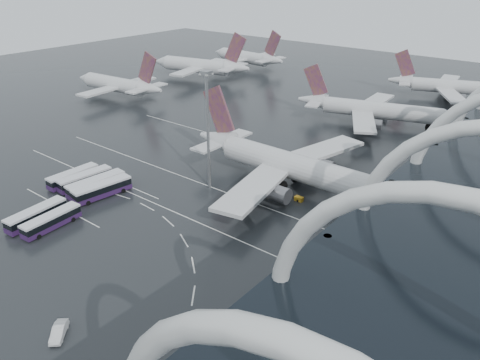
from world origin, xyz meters
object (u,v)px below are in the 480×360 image
Objects in this scene: jet_remote_far at (248,58)px; gse_cart_belly_c at (242,191)px; gse_cart_belly_d at (383,214)px; gse_cart_belly_e at (349,180)px; airliner_main at (294,167)px; jet_remote_west at (120,85)px; van_curve_c at (59,331)px; bus_row_far_c at (51,221)px; bus_row_near_a at (73,177)px; bus_row_far_b at (36,215)px; gse_cart_belly_a at (299,199)px; airliner_gate_b at (373,110)px; bus_row_near_d at (102,189)px; bus_row_near_c at (96,184)px; airliner_gate_c at (452,87)px; jet_remote_mid at (202,66)px; bus_row_near_b at (85,179)px; floodlight_mast at (208,117)px; gse_cart_belly_b at (376,197)px.

jet_remote_far reaches higher than gse_cart_belly_c.
gse_cart_belly_d is 0.89× the size of gse_cart_belly_e.
jet_remote_west is (-95.26, 24.53, -0.19)m from airliner_main.
van_curve_c reaches higher than gse_cart_belly_d.
jet_remote_far is 158.54m from bus_row_far_c.
bus_row_near_a reaches higher than gse_cart_belly_e.
gse_cart_belly_a is (36.92, 41.80, -1.24)m from bus_row_far_b.
airliner_main is at bearing 138.02° from jet_remote_far.
airliner_gate_b reaches higher than bus_row_near_d.
bus_row_near_c reaches higher than bus_row_near_a.
jet_remote_mid is at bearing -179.79° from airliner_gate_c.
bus_row_near_b is 19.38m from bus_row_far_c.
bus_row_far_c is at bearing 107.99° from jet_remote_mid.
bus_row_near_b is 0.48× the size of floodlight_mast.
jet_remote_west is 19.02× the size of gse_cart_belly_c.
gse_cart_belly_b is (50.01, 53.71, -1.23)m from bus_row_far_b.
bus_row_near_d is at bearing -95.91° from bus_row_near_c.
gse_cart_belly_d is at bearing -58.43° from bus_row_near_b.
airliner_main is at bearing 47.66° from van_curve_c.
van_curve_c is at bearing -111.61° from airliner_gate_c.
airliner_gate_b is 27.05× the size of gse_cart_belly_a.
jet_remote_far is 3.42× the size of bus_row_far_b.
gse_cart_belly_d is (113.10, -98.91, -4.56)m from jet_remote_far.
airliner_main is 14.88m from gse_cart_belly_e.
airliner_main reaches higher than bus_row_near_b.
floodlight_mast reaches higher than bus_row_near_a.
van_curve_c is at bearing 133.13° from jet_remote_west.
gse_cart_belly_b is (12.94, -97.82, -3.91)m from airliner_gate_c.
bus_row_near_d is 0.51× the size of floodlight_mast.
bus_row_near_c is 1.12× the size of bus_row_far_c.
van_curve_c is (31.42, -30.71, -1.07)m from bus_row_near_d.
bus_row_far_c reaches higher than gse_cart_belly_d.
bus_row_near_b is 4.74m from bus_row_near_c.
bus_row_far_c is (-27.73, -46.06, -3.54)m from airliner_main.
floodlight_mast reaches higher than airliner_gate_b.
van_curve_c is 2.50× the size of gse_cart_belly_b.
jet_remote_mid is at bearing 22.30° from bus_row_far_b.
floodlight_mast is 13.00× the size of gse_cart_belly_e.
jet_remote_west is at bearing 75.57° from jet_remote_mid.
bus_row_near_d is (-36.21, -135.97, -2.57)m from airliner_gate_c.
bus_row_near_d is 7.42× the size of gse_cart_belly_d.
bus_row_near_a is 0.97× the size of bus_row_far_b.
bus_row_near_c is 64.73m from gse_cart_belly_d.
bus_row_near_a is at bearing 97.56° from bus_row_near_d.
bus_row_near_a is at bearing -128.57° from airliner_gate_b.
bus_row_near_a is at bearing 101.87° from van_curve_c.
bus_row_near_a is 54.27m from gse_cart_belly_a.
jet_remote_mid reaches higher than gse_cart_belly_e.
airliner_main is 115.74m from jet_remote_mid.
jet_remote_far reaches higher than bus_row_near_d.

